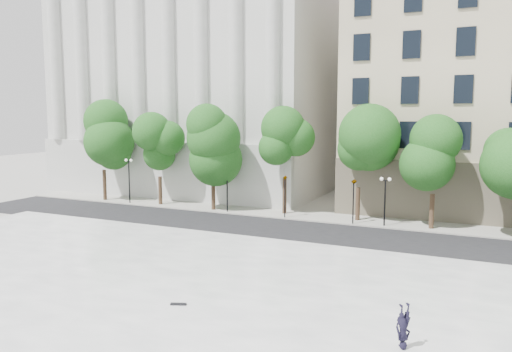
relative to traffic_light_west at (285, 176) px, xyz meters
The scene contains 11 objects.
ground 22.63m from the traffic_light_west, 86.55° to the right, with size 160.00×160.00×0.00m, color #A5A39C.
plaza 19.64m from the traffic_light_west, 86.02° to the right, with size 44.00×22.00×0.45m, color white.
street 5.78m from the traffic_light_west, 72.64° to the right, with size 60.00×8.00×0.02m, color black.
far_sidewalk 4.17m from the traffic_light_west, 51.66° to the left, with size 60.00×4.00×0.12m, color #ABA89D.
building_west 24.41m from the traffic_light_west, 133.89° to the left, with size 31.50×27.65×25.60m.
traffic_light_west is the anchor object (origin of this frame).
traffic_light_east 5.81m from the traffic_light_west, ahead, with size 0.79×1.65×4.15m.
person_lying 24.79m from the traffic_light_west, 58.92° to the right, with size 0.61×0.40×1.66m, color black.
skateboard 21.38m from the traffic_light_west, 81.52° to the right, with size 0.70×0.18×0.07m, color black.
street_trees 2.18m from the traffic_light_west, 45.91° to the left, with size 45.75×5.34×8.07m.
lamp_posts 1.52m from the traffic_light_west, 12.64° to the left, with size 37.10×0.28×4.45m.
Camera 1 is at (13.60, -16.34, 8.76)m, focal length 35.00 mm.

